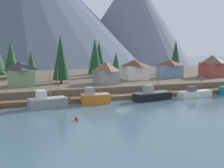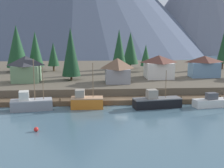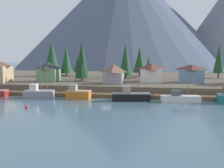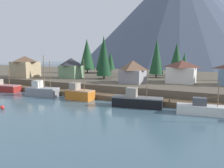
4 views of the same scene
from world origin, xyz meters
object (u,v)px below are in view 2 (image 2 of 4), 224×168
object	(u,v)px
conifer_mid_left	(17,46)
conifer_back_right	(119,49)
conifer_near_left	(130,48)
conifer_mid_right	(35,49)
conifer_near_right	(53,54)
channel_buoy	(36,129)
conifer_centre	(146,55)
house_blue	(204,66)
house_grey	(117,70)
fishing_boat_black	(157,102)
house_white	(159,66)
conifer_back_left	(71,52)
conifer_far_left	(224,47)
fishing_boat_white	(216,102)
fishing_boat_grey	(31,104)
fishing_boat_orange	(86,101)
house_green	(26,69)

from	to	relation	value
conifer_mid_left	conifer_back_right	xyz separation A→B (m)	(28.96, -4.52, -0.68)
conifer_near_left	conifer_mid_right	world-z (taller)	conifer_mid_right
conifer_near_right	conifer_mid_left	xyz separation A→B (m)	(-10.21, -0.45, 2.37)
channel_buoy	conifer_centre	bearing A→B (deg)	61.52
conifer_near_right	conifer_mid_left	world-z (taller)	conifer_mid_left
house_blue	house_grey	xyz separation A→B (m)	(-22.98, -6.51, 0.12)
fishing_boat_black	conifer_near_left	size ratio (longest dim) A/B	0.84
house_white	conifer_near_right	size ratio (longest dim) A/B	0.85
conifer_centre	channel_buoy	distance (m)	51.05
conifer_back_left	house_white	bearing A→B (deg)	4.04
house_blue	conifer_far_left	world-z (taller)	conifer_far_left
conifer_mid_left	conifer_centre	distance (m)	37.10
fishing_boat_white	channel_buoy	bearing A→B (deg)	-167.55
house_white	fishing_boat_white	bearing A→B (deg)	-70.46
house_grey	conifer_near_left	size ratio (longest dim) A/B	0.54
house_grey	conifer_mid_right	size ratio (longest dim) A/B	0.53
conifer_mid_right	conifer_back_left	world-z (taller)	conifer_back_left
conifer_mid_right	conifer_back_right	bearing A→B (deg)	-18.20
fishing_boat_grey	fishing_boat_orange	size ratio (longest dim) A/B	1.10
fishing_boat_grey	fishing_boat_orange	xyz separation A→B (m)	(10.28, 0.66, 0.06)
fishing_boat_black	conifer_back_left	size ratio (longest dim) A/B	0.74
house_white	house_grey	xyz separation A→B (m)	(-10.98, -5.97, -0.01)
fishing_boat_orange	conifer_mid_left	bearing A→B (deg)	122.59
conifer_back_right	channel_buoy	world-z (taller)	conifer_back_right
fishing_boat_white	house_white	distance (m)	21.44
conifer_near_left	conifer_near_right	world-z (taller)	conifer_near_left
fishing_boat_black	house_grey	bearing A→B (deg)	105.56
house_white	conifer_near_left	world-z (taller)	conifer_near_left
conifer_near_left	conifer_far_left	bearing A→B (deg)	-7.34
fishing_boat_orange	fishing_boat_white	world-z (taller)	fishing_boat_orange
house_blue	fishing_boat_black	bearing A→B (deg)	-129.20
conifer_back_right	house_green	bearing A→B (deg)	-150.10
house_blue	conifer_back_right	world-z (taller)	conifer_back_right
conifer_back_left	conifer_far_left	world-z (taller)	conifer_back_left
fishing_boat_black	conifer_mid_left	world-z (taller)	conifer_mid_left
conifer_mid_left	fishing_boat_black	bearing A→B (deg)	-45.35
channel_buoy	fishing_boat_grey	bearing A→B (deg)	103.73
fishing_boat_white	house_grey	bearing A→B (deg)	133.64
house_white	conifer_near_right	xyz separation A→B (m)	(-27.91, 14.42, 2.01)
conifer_near_right	fishing_boat_black	bearing A→B (deg)	-55.89
conifer_mid_left	conifer_near_left	bearing A→B (deg)	8.36
house_green	conifer_mid_left	world-z (taller)	conifer_mid_left
house_white	conifer_near_left	bearing A→B (deg)	104.19
conifer_far_left	channel_buoy	xyz separation A→B (m)	(-48.54, -47.64, -9.04)
house_green	conifer_far_left	size ratio (longest dim) A/B	0.54
fishing_boat_grey	conifer_near_right	bearing A→B (deg)	79.73
house_green	conifer_back_left	size ratio (longest dim) A/B	0.51
house_grey	conifer_near_right	bearing A→B (deg)	129.70
conifer_far_left	house_grey	bearing A→B (deg)	-148.19
house_green	conifer_back_right	size ratio (longest dim) A/B	0.53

